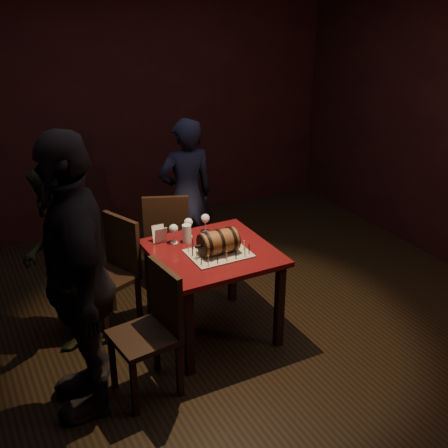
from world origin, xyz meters
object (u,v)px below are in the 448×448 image
object	(u,v)px
pub_table	(213,263)
person_back	(186,196)
wine_glass_left	(174,229)
pint_of_ale	(187,234)
barrel_cake	(218,242)
chair_back	(167,235)
person_left_rear	(59,257)
chair_left_front	(154,324)
chair_left_rear	(114,267)
wine_glass_mid	(188,223)
wine_glass_right	(205,219)
person_left_front	(77,279)

from	to	relation	value
pub_table	person_back	distance (m)	1.19
wine_glass_left	pint_of_ale	size ratio (longest dim) A/B	1.07
barrel_cake	person_back	world-z (taller)	person_back
chair_back	person_left_rear	size ratio (longest dim) A/B	0.64
pub_table	chair_back	distance (m)	0.89
pint_of_ale	chair_left_front	distance (m)	0.87
chair_left_rear	wine_glass_mid	bearing A→B (deg)	-19.28
chair_left_rear	person_left_rear	world-z (taller)	person_left_rear
chair_left_rear	person_back	bearing A→B (deg)	34.60
wine_glass_mid	pint_of_ale	distance (m)	0.12
wine_glass_right	person_left_rear	xyz separation A→B (m)	(-1.16, 0.15, -0.14)
wine_glass_left	chair_left_rear	distance (m)	0.60
person_left_front	pub_table	bearing A→B (deg)	113.79
chair_left_front	person_left_rear	xyz separation A→B (m)	(-0.42, 0.88, 0.20)
barrel_cake	chair_left_rear	distance (m)	0.93
wine_glass_mid	chair_back	xyz separation A→B (m)	(0.04, 0.57, -0.34)
person_left_rear	chair_left_rear	bearing A→B (deg)	108.82
pint_of_ale	chair_back	xyz separation A→B (m)	(0.09, 0.66, -0.30)
barrel_cake	pint_of_ale	world-z (taller)	barrel_cake
wine_glass_left	person_left_rear	distance (m)	0.89
person_back	chair_left_front	bearing A→B (deg)	60.77
wine_glass_right	wine_glass_left	bearing A→B (deg)	-167.50
chair_left_front	person_back	bearing A→B (deg)	58.83
pub_table	chair_left_front	bearing A→B (deg)	-147.93
chair_back	chair_left_front	xyz separation A→B (m)	(-0.62, -1.28, 0.00)
wine_glass_left	person_left_rear	world-z (taller)	person_left_rear
pub_table	chair_left_rear	size ratio (longest dim) A/B	0.97
barrel_cake	person_back	bearing A→B (deg)	76.98
wine_glass_left	wine_glass_right	xyz separation A→B (m)	(0.31, 0.07, 0.00)
wine_glass_mid	person_back	bearing A→B (deg)	67.14
wine_glass_right	chair_back	bearing A→B (deg)	102.20
person_back	pub_table	bearing A→B (deg)	77.56
pub_table	wine_glass_mid	distance (m)	0.39
pub_table	wine_glass_left	xyz separation A→B (m)	(-0.21, 0.25, 0.23)
wine_glass_right	person_left_rear	world-z (taller)	person_left_rear
wine_glass_mid	chair_left_rear	world-z (taller)	chair_left_rear
chair_left_front	person_left_front	bearing A→B (deg)	169.84
pint_of_ale	person_left_front	xyz separation A→B (m)	(-0.98, -0.54, 0.13)
chair_back	person_left_rear	world-z (taller)	person_left_rear
barrel_cake	chair_left_front	distance (m)	0.80
wine_glass_left	person_left_front	world-z (taller)	person_left_front
pint_of_ale	person_left_rear	distance (m)	0.99
person_left_rear	barrel_cake	bearing A→B (deg)	76.90
chair_left_rear	person_left_rear	bearing A→B (deg)	-175.35
wine_glass_mid	person_left_front	distance (m)	1.22
chair_back	wine_glass_right	bearing A→B (deg)	-77.80
person_left_rear	wine_glass_left	bearing A→B (deg)	89.63
wine_glass_left	person_back	xyz separation A→B (m)	(0.51, 0.90, -0.12)
person_left_rear	pub_table	bearing A→B (deg)	80.16
barrel_cake	person_back	distance (m)	1.27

